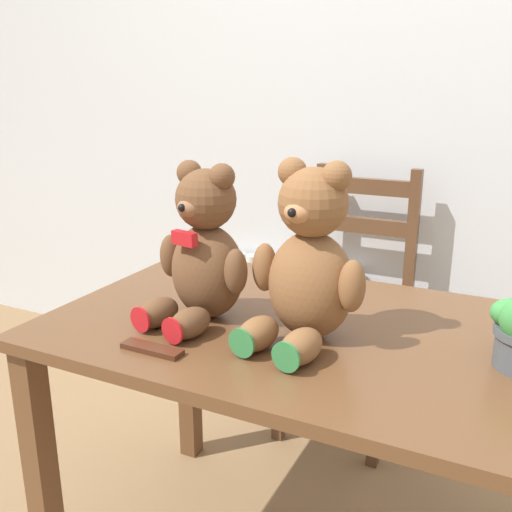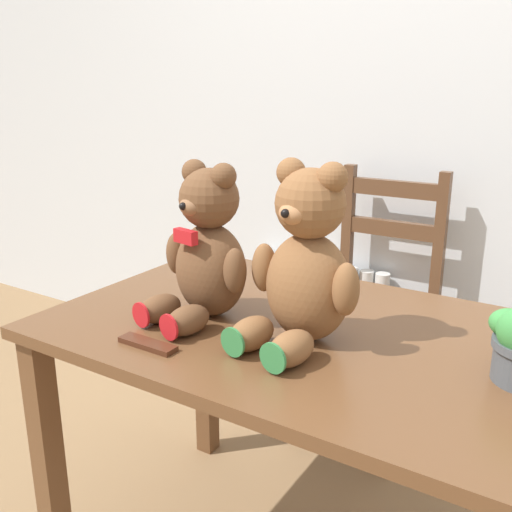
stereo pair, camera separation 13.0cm
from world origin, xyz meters
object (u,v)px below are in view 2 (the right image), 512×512
Objects in this scene: teddy_bear_left at (206,252)px; teddy_bear_right at (305,266)px; chocolate_bar at (148,344)px; wooden_chair_behind at (374,308)px.

teddy_bear_left is 0.95× the size of teddy_bear_right.
teddy_bear_right is 2.80× the size of chocolate_bar.
wooden_chair_behind is 0.99m from teddy_bear_right.
chocolate_bar is (-0.27, -0.21, -0.17)m from teddy_bear_right.
teddy_bear_right reaches higher than teddy_bear_left.
wooden_chair_behind is at bearing -70.50° from teddy_bear_right.
wooden_chair_behind is 6.98× the size of chocolate_bar.
teddy_bear_left reaches higher than wooden_chair_behind.
teddy_bear_left is at bearing 89.11° from chocolate_bar.
wooden_chair_behind is 2.49× the size of teddy_bear_right.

